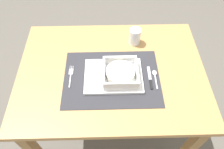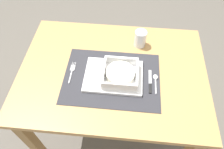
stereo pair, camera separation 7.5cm
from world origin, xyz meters
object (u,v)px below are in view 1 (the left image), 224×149
(dining_table, at_px, (112,82))
(spoon, at_px, (155,75))
(butter_knife, at_px, (150,79))
(drinking_glass, at_px, (135,37))
(fork, at_px, (71,75))
(porridge_bowl, at_px, (120,73))

(dining_table, distance_m, spoon, 0.25)
(butter_knife, bearing_deg, drinking_glass, 106.57)
(dining_table, bearing_deg, fork, -172.85)
(porridge_bowl, height_order, spoon, porridge_bowl)
(porridge_bowl, bearing_deg, dining_table, 129.23)
(butter_knife, relative_size, drinking_glass, 1.45)
(porridge_bowl, relative_size, drinking_glass, 1.77)
(porridge_bowl, xyz_separation_m, drinking_glass, (0.09, 0.25, 0.00))
(drinking_glass, bearing_deg, butter_knife, -77.66)
(porridge_bowl, bearing_deg, butter_knife, -4.76)
(porridge_bowl, distance_m, drinking_glass, 0.27)
(spoon, relative_size, butter_knife, 0.81)
(dining_table, height_order, spoon, spoon)
(butter_knife, bearing_deg, spoon, 47.08)
(porridge_bowl, bearing_deg, fork, 174.12)
(fork, bearing_deg, spoon, 0.82)
(porridge_bowl, relative_size, butter_knife, 1.22)
(spoon, bearing_deg, butter_knife, -136.32)
(fork, bearing_deg, butter_knife, -2.83)
(fork, height_order, drinking_glass, drinking_glass)
(porridge_bowl, bearing_deg, drinking_glass, 69.80)
(spoon, height_order, drinking_glass, drinking_glass)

